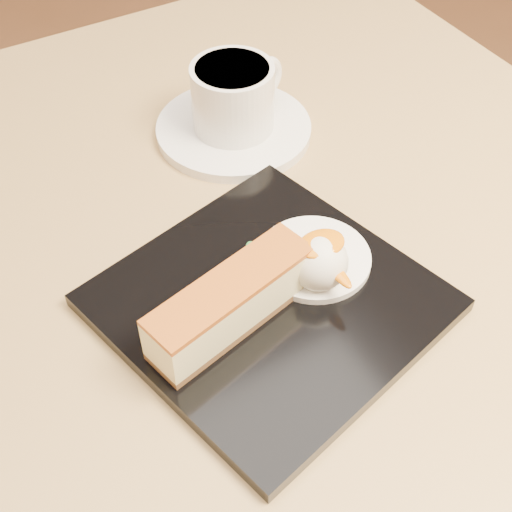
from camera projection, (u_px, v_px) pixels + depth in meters
table at (233, 359)px, 0.70m from camera, size 0.80×0.80×0.72m
dessert_plate at (269, 303)px, 0.54m from camera, size 0.27×0.27×0.01m
cheesecake at (231, 302)px, 0.51m from camera, size 0.14×0.07×0.04m
cream_smear at (314, 258)px, 0.56m from camera, size 0.09×0.09×0.01m
ice_cream_scoop at (319, 262)px, 0.53m from camera, size 0.04×0.04×0.04m
mango_sauce at (321, 244)px, 0.52m from camera, size 0.04×0.03×0.01m
mint_sprig at (266, 248)px, 0.56m from camera, size 0.04×0.03×0.00m
saucer at (234, 129)px, 0.69m from camera, size 0.15×0.15×0.01m
coffee_cup at (234, 95)px, 0.66m from camera, size 0.10×0.08×0.06m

